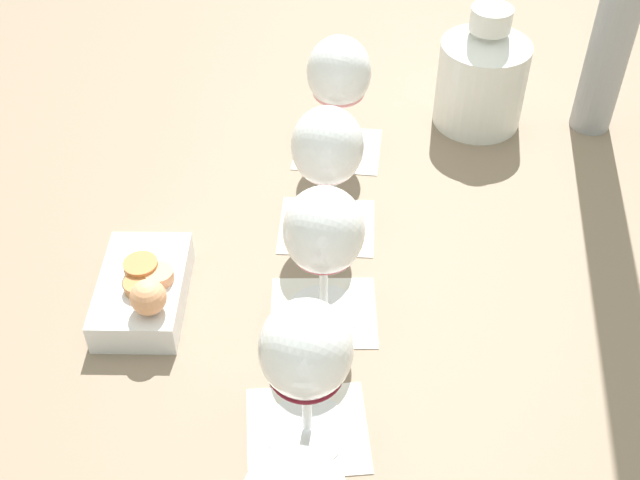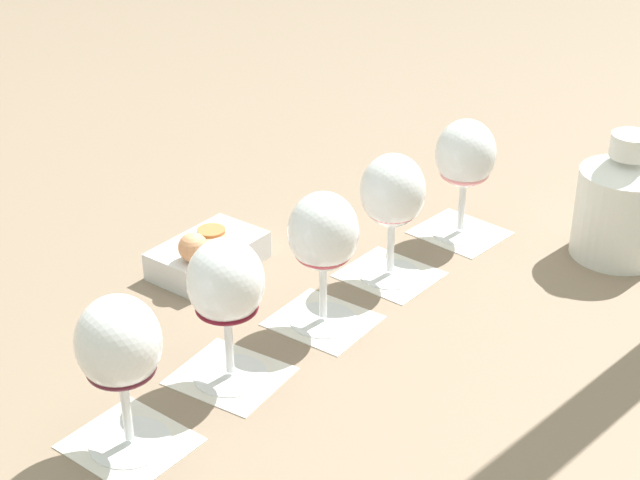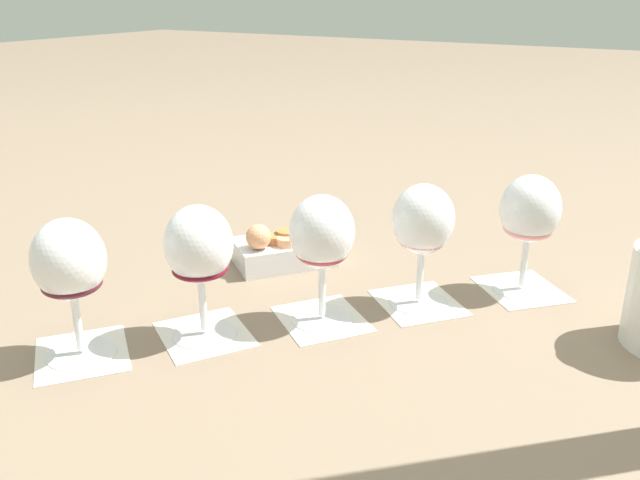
{
  "view_description": "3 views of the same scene",
  "coord_description": "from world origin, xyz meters",
  "px_view_note": "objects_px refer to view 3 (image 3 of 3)",
  "views": [
    {
      "loc": [
        0.34,
        0.44,
        0.62
      ],
      "look_at": [
        0.0,
        -0.0,
        0.1
      ],
      "focal_mm": 45.0,
      "sensor_mm": 36.0,
      "label": 1
    },
    {
      "loc": [
        0.02,
        0.93,
        0.6
      ],
      "look_at": [
        0.0,
        -0.0,
        0.1
      ],
      "focal_mm": 55.0,
      "sensor_mm": 36.0,
      "label": 2
    },
    {
      "loc": [
        -0.38,
        0.63,
        0.39
      ],
      "look_at": [
        0.0,
        -0.0,
        0.1
      ],
      "focal_mm": 38.0,
      "sensor_mm": 36.0,
      "label": 3
    }
  ],
  "objects_px": {
    "wine_glass_1": "(423,226)",
    "wine_glass_3": "(199,251)",
    "wine_glass_2": "(322,238)",
    "snack_dish": "(282,250)",
    "wine_glass_4": "(70,267)",
    "wine_glass_0": "(530,216)"
  },
  "relations": [
    {
      "from": "wine_glass_0",
      "to": "wine_glass_3",
      "type": "bearing_deg",
      "value": 47.95
    },
    {
      "from": "wine_glass_4",
      "to": "wine_glass_0",
      "type": "bearing_deg",
      "value": -131.52
    },
    {
      "from": "snack_dish",
      "to": "wine_glass_2",
      "type": "bearing_deg",
      "value": 139.82
    },
    {
      "from": "wine_glass_1",
      "to": "wine_glass_2",
      "type": "height_order",
      "value": "same"
    },
    {
      "from": "wine_glass_4",
      "to": "snack_dish",
      "type": "distance_m",
      "value": 0.34
    },
    {
      "from": "wine_glass_3",
      "to": "snack_dish",
      "type": "distance_m",
      "value": 0.24
    },
    {
      "from": "wine_glass_1",
      "to": "snack_dish",
      "type": "height_order",
      "value": "wine_glass_1"
    },
    {
      "from": "wine_glass_1",
      "to": "wine_glass_4",
      "type": "distance_m",
      "value": 0.41
    },
    {
      "from": "wine_glass_1",
      "to": "wine_glass_3",
      "type": "distance_m",
      "value": 0.27
    },
    {
      "from": "wine_glass_4",
      "to": "wine_glass_1",
      "type": "bearing_deg",
      "value": -130.92
    },
    {
      "from": "wine_glass_0",
      "to": "snack_dish",
      "type": "distance_m",
      "value": 0.35
    },
    {
      "from": "wine_glass_2",
      "to": "wine_glass_0",
      "type": "bearing_deg",
      "value": -132.45
    },
    {
      "from": "wine_glass_0",
      "to": "snack_dish",
      "type": "bearing_deg",
      "value": 15.69
    },
    {
      "from": "wine_glass_2",
      "to": "snack_dish",
      "type": "height_order",
      "value": "wine_glass_2"
    },
    {
      "from": "wine_glass_0",
      "to": "wine_glass_4",
      "type": "bearing_deg",
      "value": 48.48
    },
    {
      "from": "wine_glass_3",
      "to": "snack_dish",
      "type": "bearing_deg",
      "value": -79.58
    },
    {
      "from": "wine_glass_2",
      "to": "wine_glass_4",
      "type": "height_order",
      "value": "same"
    },
    {
      "from": "wine_glass_1",
      "to": "wine_glass_0",
      "type": "bearing_deg",
      "value": -133.16
    },
    {
      "from": "snack_dish",
      "to": "wine_glass_1",
      "type": "bearing_deg",
      "value": 175.49
    },
    {
      "from": "wine_glass_4",
      "to": "snack_dish",
      "type": "relative_size",
      "value": 0.97
    },
    {
      "from": "wine_glass_1",
      "to": "wine_glass_3",
      "type": "height_order",
      "value": "same"
    },
    {
      "from": "wine_glass_1",
      "to": "wine_glass_4",
      "type": "bearing_deg",
      "value": 49.08
    }
  ]
}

